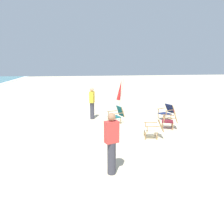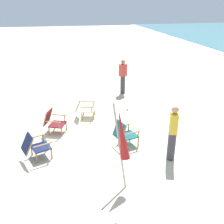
% 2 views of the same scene
% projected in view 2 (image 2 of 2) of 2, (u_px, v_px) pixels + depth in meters
% --- Properties ---
extents(ground_plane, '(80.00, 80.00, 0.00)m').
position_uv_depth(ground_plane, '(78.00, 142.00, 8.37)').
color(ground_plane, beige).
extents(beach_chair_front_left, '(0.72, 0.82, 0.80)m').
position_uv_depth(beach_chair_front_left, '(84.00, 107.00, 9.96)').
color(beach_chair_front_left, beige).
rests_on(beach_chair_front_left, ground).
extents(beach_chair_back_left, '(0.74, 0.81, 0.82)m').
position_uv_depth(beach_chair_back_left, '(124.00, 133.00, 8.01)').
color(beach_chair_back_left, '#196066').
rests_on(beach_chair_back_left, ground).
extents(beach_chair_far_center, '(0.80, 0.90, 0.79)m').
position_uv_depth(beach_chair_far_center, '(35.00, 146.00, 7.34)').
color(beach_chair_far_center, '#19234C').
rests_on(beach_chair_far_center, ground).
extents(beach_chair_back_right, '(0.78, 0.83, 0.82)m').
position_uv_depth(beach_chair_back_right, '(53.00, 121.00, 8.80)').
color(beach_chair_back_right, maroon).
rests_on(beach_chair_back_right, ground).
extents(umbrella_furled_red, '(0.59, 0.41, 2.08)m').
position_uv_depth(umbrella_furled_red, '(122.00, 135.00, 5.94)').
color(umbrella_furled_red, '#B7B2A8').
rests_on(umbrella_furled_red, ground).
extents(person_near_chairs, '(0.39, 0.30, 1.63)m').
position_uv_depth(person_near_chairs, '(173.00, 133.00, 7.15)').
color(person_near_chairs, '#383842').
rests_on(person_near_chairs, ground).
extents(person_by_waterline, '(0.29, 0.38, 1.63)m').
position_uv_depth(person_by_waterline, '(123.00, 76.00, 12.39)').
color(person_by_waterline, '#383842').
rests_on(person_by_waterline, ground).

